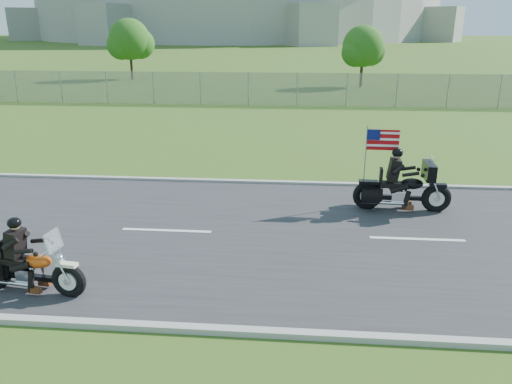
{
  "coord_description": "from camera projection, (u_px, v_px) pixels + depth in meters",
  "views": [
    {
      "loc": [
        1.15,
        -11.01,
        4.85
      ],
      "look_at": [
        0.2,
        0.0,
        1.1
      ],
      "focal_mm": 35.0,
      "sensor_mm": 36.0,
      "label": 1
    }
  ],
  "objects": [
    {
      "name": "ground",
      "position": [
        248.0,
        235.0,
        12.04
      ],
      "size": [
        420.0,
        420.0,
        0.0
      ],
      "primitive_type": "plane",
      "color": "#34551A",
      "rests_on": "ground"
    },
    {
      "name": "road",
      "position": [
        248.0,
        234.0,
        12.04
      ],
      "size": [
        120.0,
        8.0,
        0.04
      ],
      "primitive_type": "cube",
      "color": "#28282B",
      "rests_on": "ground"
    },
    {
      "name": "curb_north",
      "position": [
        261.0,
        182.0,
        15.85
      ],
      "size": [
        120.0,
        0.18,
        0.12
      ],
      "primitive_type": "cube",
      "color": "#9E9B93",
      "rests_on": "ground"
    },
    {
      "name": "curb_south",
      "position": [
        223.0,
        331.0,
        8.21
      ],
      "size": [
        120.0,
        0.18,
        0.12
      ],
      "primitive_type": "cube",
      "color": "#9E9B93",
      "rests_on": "ground"
    },
    {
      "name": "fence",
      "position": [
        200.0,
        88.0,
        31.0
      ],
      "size": [
        60.0,
        0.03,
        2.0
      ],
      "primitive_type": "cube",
      "color": "gray",
      "rests_on": "ground"
    },
    {
      "name": "tree_fence_near",
      "position": [
        363.0,
        48.0,
        38.93
      ],
      "size": [
        3.52,
        3.28,
        4.75
      ],
      "color": "#382316",
      "rests_on": "ground"
    },
    {
      "name": "tree_fence_mid",
      "position": [
        130.0,
        41.0,
        44.23
      ],
      "size": [
        3.96,
        3.69,
        5.3
      ],
      "color": "#382316",
      "rests_on": "ground"
    },
    {
      "name": "motorcycle_lead",
      "position": [
        29.0,
        269.0,
        9.32
      ],
      "size": [
        2.26,
        0.74,
        1.52
      ],
      "rotation": [
        0.0,
        0.0,
        -0.14
      ],
      "color": "black",
      "rests_on": "ground"
    },
    {
      "name": "motorcycle_follow",
      "position": [
        402.0,
        190.0,
        13.4
      ],
      "size": [
        2.61,
        0.86,
        2.18
      ],
      "rotation": [
        0.0,
        0.0,
        -0.04
      ],
      "color": "black",
      "rests_on": "ground"
    }
  ]
}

